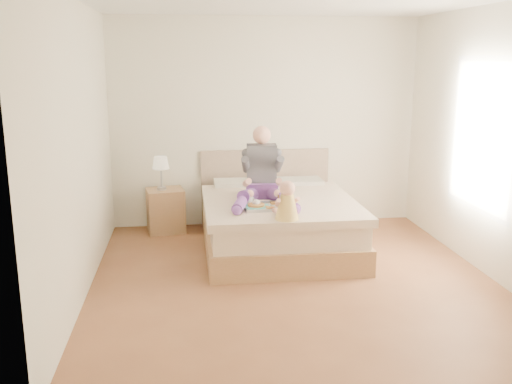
{
  "coord_description": "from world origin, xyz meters",
  "views": [
    {
      "loc": [
        -1.03,
        -5.29,
        2.17
      ],
      "look_at": [
        -0.29,
        0.7,
        0.76
      ],
      "focal_mm": 40.0,
      "sensor_mm": 36.0,
      "label": 1
    }
  ],
  "objects": [
    {
      "name": "room",
      "position": [
        0.08,
        0.01,
        1.51
      ],
      "size": [
        4.02,
        4.22,
        2.71
      ],
      "color": "brown",
      "rests_on": "ground"
    },
    {
      "name": "lamp",
      "position": [
        -1.35,
        1.81,
        0.88
      ],
      "size": [
        0.21,
        0.21,
        0.42
      ],
      "color": "#B6B8BE",
      "rests_on": "nightstand"
    },
    {
      "name": "tray",
      "position": [
        -0.21,
        0.56,
        0.64
      ],
      "size": [
        0.48,
        0.39,
        0.13
      ],
      "rotation": [
        0.0,
        0.0,
        0.06
      ],
      "color": "#B6B8BE",
      "rests_on": "bed"
    },
    {
      "name": "adult",
      "position": [
        -0.19,
        0.94,
        0.86
      ],
      "size": [
        0.71,
        1.03,
        0.85
      ],
      "rotation": [
        0.0,
        0.0,
        -0.07
      ],
      "color": "#613585",
      "rests_on": "bed"
    },
    {
      "name": "baby",
      "position": [
        -0.06,
        0.1,
        0.77
      ],
      "size": [
        0.26,
        0.35,
        0.39
      ],
      "rotation": [
        0.0,
        0.0,
        0.23
      ],
      "color": "gold",
      "rests_on": "bed"
    },
    {
      "name": "nightstand",
      "position": [
        -1.32,
        1.84,
        0.28
      ],
      "size": [
        0.51,
        0.47,
        0.55
      ],
      "rotation": [
        0.0,
        0.0,
        0.16
      ],
      "color": "olive",
      "rests_on": "ground"
    },
    {
      "name": "bed",
      "position": [
        0.0,
        1.08,
        0.32
      ],
      "size": [
        1.7,
        2.18,
        1.0
      ],
      "color": "olive",
      "rests_on": "ground"
    }
  ]
}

